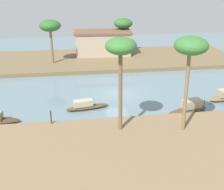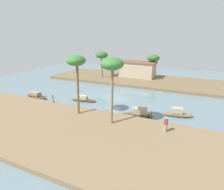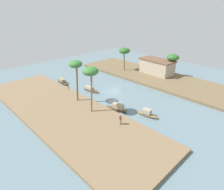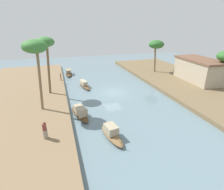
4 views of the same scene
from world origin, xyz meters
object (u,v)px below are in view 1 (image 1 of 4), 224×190
Objects in this scene: sampan_near_left_bank at (86,106)px; palm_tree_right_tall at (50,26)px; riverside_building at (103,43)px; palm_tree_right_short at (123,24)px; palm_tree_left_far at (191,48)px; palm_tree_left_near at (121,50)px; mooring_post at (51,117)px; sampan_upstream_small at (189,107)px.

palm_tree_right_tall reaches higher than sampan_near_left_bank.
riverside_building is (3.82, 19.27, 2.04)m from sampan_near_left_bank.
palm_tree_right_short is (11.39, 5.57, -0.72)m from palm_tree_right_tall.
palm_tree_left_far is at bearing -46.62° from sampan_near_left_bank.
palm_tree_right_tall is at bearing 108.26° from palm_tree_left_near.
palm_tree_left_near is 1.40× the size of palm_tree_right_short.
sampan_near_left_bank is 16.62m from palm_tree_right_tall.
mooring_post is 19.31m from palm_tree_right_tall.
palm_tree_right_tall reaches higher than palm_tree_right_short.
sampan_upstream_small is 0.57× the size of palm_tree_left_far.
sampan_upstream_small is 0.71× the size of palm_tree_right_tall.
mooring_post reaches higher than sampan_near_left_bank.
sampan_near_left_bank is 12.07m from palm_tree_left_far.
palm_tree_left_near is at bearing -72.29° from sampan_near_left_bank.
palm_tree_left_far is 0.84× the size of riverside_building.
palm_tree_right_tall is (-0.87, 18.70, 4.71)m from mooring_post.
palm_tree_left_near is 0.83× the size of riverside_building.
sampan_upstream_small is at bearing 22.41° from palm_tree_left_near.
palm_tree_right_tall is at bearing 95.26° from sampan_near_left_bank.
palm_tree_left_near reaches higher than sampan_upstream_small.
mooring_post is 26.76m from palm_tree_right_short.
palm_tree_right_tall is (-14.09, 17.20, 5.36)m from sampan_upstream_small.
palm_tree_left_far reaches higher than riverside_building.
palm_tree_left_far is (-2.20, -3.86, 6.90)m from sampan_upstream_small.
sampan_upstream_small is 10.25m from sampan_near_left_bank.
palm_tree_left_far reaches higher than palm_tree_right_tall.
mooring_post is 0.16× the size of palm_tree_left_near.
sampan_upstream_small reaches higher than sampan_near_left_bank.
palm_tree_right_tall is at bearing -153.93° from palm_tree_right_short.
sampan_upstream_small is 22.87m from palm_tree_right_tall.
palm_tree_left_far reaches higher than palm_tree_right_short.
palm_tree_left_near reaches higher than mooring_post.
palm_tree_left_near is at bearing -89.49° from riverside_building.
sampan_upstream_small is 3.57× the size of mooring_post.
palm_tree_left_near is at bearing -71.74° from palm_tree_right_tall.
palm_tree_left_near is 21.38m from palm_tree_right_tall.
sampan_near_left_bank is at bearing -97.93° from riverside_building.
sampan_upstream_small is 0.58× the size of palm_tree_left_near.
palm_tree_right_short reaches higher than mooring_post.
sampan_upstream_small is 8.21m from palm_tree_left_far.
palm_tree_right_tall is at bearing 119.44° from palm_tree_left_far.
palm_tree_right_tall is at bearing -149.13° from riverside_building.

